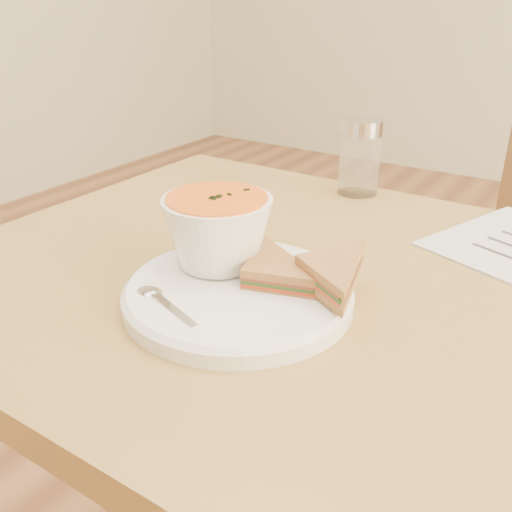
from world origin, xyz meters
The scene contains 6 objects.
plate centered at (-0.09, -0.10, 0.76)m, with size 0.25×0.25×0.02m, color white, non-canonical shape.
soup_bowl centered at (-0.13, -0.07, 0.81)m, with size 0.12×0.12×0.09m, color white, non-canonical shape.
sandwich_half_a centered at (-0.08, -0.11, 0.78)m, with size 0.09×0.09×0.03m, color #B98841, non-canonical shape.
sandwich_half_b centered at (-0.04, -0.06, 0.79)m, with size 0.09×0.09×0.03m, color #B98841, non-canonical shape.
spoon centered at (-0.11, -0.18, 0.77)m, with size 0.16×0.03×0.01m, color silver, non-canonical shape.
condiment_shaker centered at (-0.13, 0.31, 0.81)m, with size 0.07×0.07×0.12m, color silver, non-canonical shape.
Camera 1 is at (0.23, -0.54, 1.06)m, focal length 40.00 mm.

